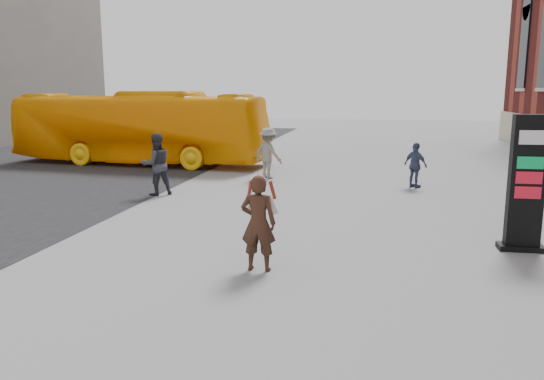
% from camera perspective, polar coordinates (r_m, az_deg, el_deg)
% --- Properties ---
extents(ground, '(100.00, 100.00, 0.00)m').
position_cam_1_polar(ground, '(9.57, 2.28, -8.22)').
color(ground, '#9E9EA3').
extents(info_pylon, '(0.86, 0.44, 2.65)m').
position_cam_1_polar(info_pylon, '(11.33, 25.67, 0.61)').
color(info_pylon, black).
rests_on(info_pylon, ground).
extents(woman, '(0.64, 0.57, 1.69)m').
position_cam_1_polar(woman, '(9.15, -1.47, -3.45)').
color(woman, '#341E14').
rests_on(woman, ground).
extents(bus, '(11.23, 3.51, 3.08)m').
position_cam_1_polar(bus, '(23.37, -14.07, 6.51)').
color(bus, '#FFAD09').
rests_on(bus, road).
extents(pedestrian_a, '(1.14, 1.12, 1.85)m').
position_cam_1_polar(pedestrian_a, '(16.21, -12.33, 2.71)').
color(pedestrian_a, '#30323A').
rests_on(pedestrian_a, ground).
extents(pedestrian_b, '(1.35, 1.18, 1.81)m').
position_cam_1_polar(pedestrian_b, '(18.86, -0.41, 3.97)').
color(pedestrian_b, gray).
rests_on(pedestrian_b, ground).
extents(pedestrian_c, '(0.87, 0.84, 1.46)m').
position_cam_1_polar(pedestrian_c, '(17.68, 15.18, 2.59)').
color(pedestrian_c, '#3D4964').
rests_on(pedestrian_c, ground).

